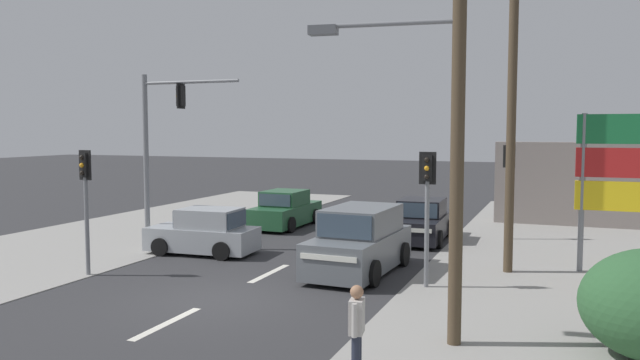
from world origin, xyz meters
TOP-DOWN VIEW (x-y plane):
  - ground_plane at (0.00, 0.00)m, footprint 140.00×140.00m
  - lane_dash_near at (0.00, -2.00)m, footprint 0.20×2.40m
  - lane_dash_mid at (0.00, 3.00)m, footprint 0.20×2.40m
  - lane_dash_far at (0.00, 8.00)m, footprint 0.20×2.40m
  - kerb_right_verge at (9.00, 2.00)m, footprint 10.00×44.00m
  - kerb_left_verge at (-8.50, 4.00)m, footprint 8.00×40.00m
  - utility_pole_foreground_right at (5.78, -1.14)m, footprint 3.78×0.59m
  - utility_pole_midground_right at (6.39, 5.61)m, footprint 1.80×0.26m
  - traffic_signal_mast at (-5.01, 4.81)m, footprint 3.69×0.44m
  - pedestal_signal_right_kerb at (4.54, 3.02)m, footprint 0.44×0.29m
  - pedestal_signal_left_kerb at (-4.70, 0.92)m, footprint 0.44×0.30m
  - pedestal_signal_far_median at (5.92, 11.27)m, footprint 0.44×0.29m
  - shopping_plaza_sign at (9.18, 6.45)m, footprint 2.10×0.16m
  - sedan_oncoming_mid at (-3.18, 11.07)m, footprint 1.91×4.25m
  - suv_oncoming_near at (2.37, 4.09)m, footprint 2.22×4.61m
  - hatchback_receding_far at (-3.27, 4.80)m, footprint 3.72×1.94m
  - sedan_kerbside_parked at (2.95, 9.88)m, footprint 1.99×4.29m
  - pedestrian_at_kerb at (4.75, -3.54)m, footprint 0.27×0.55m

SIDE VIEW (x-z plane):
  - ground_plane at x=0.00m, z-range 0.00..0.00m
  - lane_dash_near at x=0.00m, z-range 0.00..0.01m
  - lane_dash_mid at x=0.00m, z-range 0.00..0.01m
  - lane_dash_far at x=0.00m, z-range 0.00..0.01m
  - kerb_right_verge at x=9.00m, z-range 0.00..0.02m
  - kerb_left_verge at x=-8.50m, z-range 0.00..0.02m
  - hatchback_receding_far at x=-3.27m, z-range -0.06..1.47m
  - sedan_oncoming_mid at x=-3.18m, z-range -0.08..1.48m
  - sedan_kerbside_parked at x=2.95m, z-range -0.08..1.48m
  - suv_oncoming_near at x=2.37m, z-range -0.06..1.83m
  - pedestrian_at_kerb at x=4.75m, z-range 0.11..1.74m
  - pedestal_signal_right_kerb at x=4.54m, z-range 0.64..4.20m
  - pedestal_signal_left_kerb at x=-4.70m, z-range 0.64..4.20m
  - pedestal_signal_far_median at x=5.92m, z-range 0.64..4.20m
  - shopping_plaza_sign at x=9.18m, z-range 0.68..5.28m
  - traffic_signal_mast at x=-5.01m, z-range 0.83..6.83m
  - utility_pole_foreground_right at x=5.78m, z-range 0.35..8.86m
  - utility_pole_midground_right at x=6.39m, z-range 0.24..9.21m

